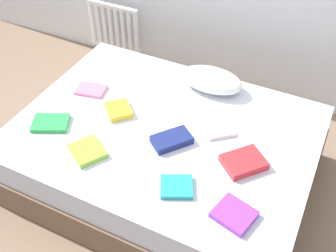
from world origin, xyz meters
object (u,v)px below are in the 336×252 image
Objects in this scene: pillow at (211,80)px; textbook_teal at (177,187)px; textbook_lime at (87,151)px; textbook_purple at (234,214)px; textbook_red at (244,162)px; textbook_navy at (172,140)px; radiator at (114,28)px; textbook_green at (51,123)px; textbook_pink at (91,90)px; textbook_yellow at (119,110)px; bed at (165,154)px; textbook_white at (219,130)px.

pillow is 2.53× the size of textbook_teal.
textbook_purple is at bearing 29.16° from textbook_lime.
textbook_navy is (-0.47, -0.02, 0.00)m from textbook_red.
textbook_lime is (0.82, -1.61, 0.15)m from radiator.
radiator reaches higher than textbook_red.
textbook_navy is 0.83m from textbook_green.
textbook_red reaches higher than textbook_pink.
bed is at bearing 43.23° from textbook_yellow.
textbook_purple is at bearing -42.60° from radiator.
textbook_yellow reaches higher than textbook_white.
radiator is 2.64× the size of textbook_lime.
pillow is at bearing -27.28° from radiator.
radiator is 2.18m from textbook_teal.
radiator is at bearing 94.44° from textbook_red.
textbook_navy is (-0.01, -0.65, -0.05)m from pillow.
radiator is 2.96× the size of textbook_white.
bed is at bearing 83.05° from textbook_lime.
pillow reaches higher than radiator.
textbook_red is (1.73, -1.28, 0.16)m from radiator.
radiator is at bearing 148.77° from textbook_lime.
textbook_lime reaches higher than textbook_green.
textbook_yellow is at bearing -32.10° from textbook_pink.
bed is 1.67m from radiator.
textbook_purple reaches higher than textbook_white.
radiator is at bearing 80.77° from textbook_green.
pillow is 2.26× the size of textbook_lime.
textbook_yellow is 0.78m from textbook_teal.
radiator is 2.16m from textbook_red.
pillow is at bearing 78.39° from bed.
pillow is 1.89× the size of textbook_navy.
radiator is 1.81m from textbook_navy.
textbook_yellow is at bearing 125.71° from textbook_red.
textbook_lime is 1.12× the size of textbook_yellow.
textbook_navy reaches higher than bed.
textbook_yellow is (-0.36, 0.01, 0.27)m from bed.
textbook_green is at bearing -156.63° from bed.
textbook_pink is at bearing -65.77° from radiator.
bed is 10.87× the size of textbook_yellow.
bed is 9.35× the size of textbook_pink.
textbook_red is 1.19× the size of textbook_purple.
textbook_navy is (1.26, -1.30, 0.16)m from radiator.
radiator is 2.95× the size of textbook_teal.
textbook_teal is (0.19, -0.32, -0.01)m from textbook_navy.
pillow reaches higher than textbook_red.
textbook_teal is (0.65, -0.43, -0.01)m from textbook_yellow.
textbook_navy reaches higher than textbook_lime.
textbook_navy reaches higher than textbook_pink.
radiator is 2.22× the size of textbook_red.
textbook_green is (-1.35, 0.15, -0.00)m from textbook_purple.
textbook_lime is 0.98m from textbook_purple.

